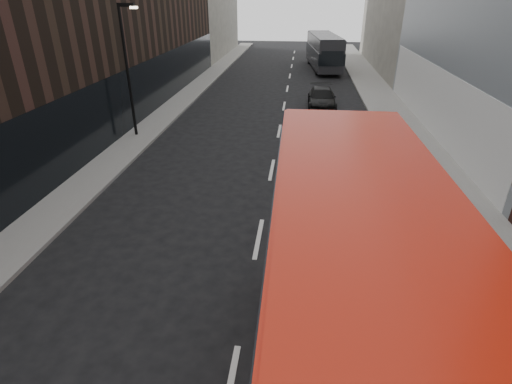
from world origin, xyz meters
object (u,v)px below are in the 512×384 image
(grey_bus, at_px, (324,51))
(car_b, at_px, (306,124))
(street_lamp, at_px, (128,63))
(red_bus, at_px, (366,380))
(car_c, at_px, (322,98))
(car_a, at_px, (323,154))

(grey_bus, height_order, car_b, grey_bus)
(street_lamp, xyz_separation_m, grey_bus, (11.66, 24.41, -2.26))
(street_lamp, relative_size, grey_bus, 0.62)
(red_bus, relative_size, grey_bus, 1.11)
(red_bus, relative_size, car_b, 3.39)
(street_lamp, distance_m, grey_bus, 27.15)
(car_c, bearing_deg, red_bus, -91.39)
(street_lamp, bearing_deg, car_a, -17.08)
(grey_bus, xyz_separation_m, car_c, (-0.71, -16.62, -1.21))
(red_bus, height_order, car_b, red_bus)
(grey_bus, distance_m, car_b, 22.85)
(street_lamp, height_order, red_bus, street_lamp)
(grey_bus, bearing_deg, car_c, -98.41)
(street_lamp, height_order, grey_bus, street_lamp)
(car_a, height_order, car_b, car_a)
(street_lamp, bearing_deg, car_c, 35.43)
(grey_bus, height_order, car_c, grey_bus)
(car_b, height_order, car_c, car_c)
(car_a, distance_m, car_c, 11.07)
(grey_bus, xyz_separation_m, car_b, (-1.84, -22.74, -1.31))
(red_bus, xyz_separation_m, car_a, (0.11, 14.35, -2.14))
(car_b, bearing_deg, grey_bus, 83.83)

